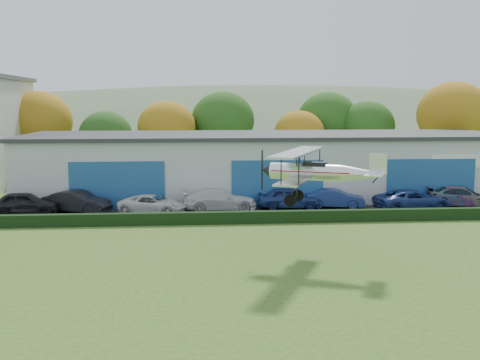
{
  "coord_description": "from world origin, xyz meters",
  "views": [
    {
      "loc": [
        -1.58,
        -21.56,
        7.93
      ],
      "look_at": [
        1.17,
        10.59,
        3.64
      ],
      "focal_mm": 43.82,
      "sensor_mm": 36.0,
      "label": 1
    }
  ],
  "objects": [
    {
      "name": "car_7",
      "position": [
        19.08,
        20.9,
        0.8
      ],
      "size": [
        5.53,
        3.61,
        1.49
      ],
      "primitive_type": "imported",
      "rotation": [
        0.0,
        0.0,
        1.25
      ],
      "color": "gray",
      "rests_on": "apron"
    },
    {
      "name": "hangar",
      "position": [
        5.0,
        27.98,
        2.66
      ],
      "size": [
        40.6,
        12.6,
        5.3
      ],
      "color": "#B2B7BC",
      "rests_on": "ground"
    },
    {
      "name": "car_2",
      "position": [
        -4.3,
        19.97,
        0.72
      ],
      "size": [
        5.16,
        3.19,
        1.33
      ],
      "primitive_type": "imported",
      "rotation": [
        0.0,
        0.0,
        1.35
      ],
      "color": "silver",
      "rests_on": "apron"
    },
    {
      "name": "hedge",
      "position": [
        3.0,
        16.2,
        0.4
      ],
      "size": [
        46.0,
        0.6,
        0.8
      ],
      "primitive_type": "cube",
      "color": "black",
      "rests_on": "ground"
    },
    {
      "name": "car_4",
      "position": [
        5.75,
        21.1,
        0.84
      ],
      "size": [
        4.81,
        2.31,
        1.59
      ],
      "primitive_type": "imported",
      "rotation": [
        0.0,
        0.0,
        1.48
      ],
      "color": "navy",
      "rests_on": "apron"
    },
    {
      "name": "car_5",
      "position": [
        9.26,
        21.03,
        0.76
      ],
      "size": [
        4.53,
        2.27,
        1.43
      ],
      "primitive_type": "imported",
      "rotation": [
        0.0,
        0.0,
        1.39
      ],
      "color": "navy",
      "rests_on": "apron"
    },
    {
      "name": "tree_belt",
      "position": [
        0.85,
        40.62,
        5.61
      ],
      "size": [
        75.7,
        13.22,
        10.12
      ],
      "color": "#3D2614",
      "rests_on": "ground"
    },
    {
      "name": "car_6",
      "position": [
        14.61,
        19.44,
        0.83
      ],
      "size": [
        5.96,
        3.43,
        1.56
      ],
      "primitive_type": "imported",
      "rotation": [
        0.0,
        0.0,
        1.73
      ],
      "color": "navy",
      "rests_on": "apron"
    },
    {
      "name": "distant_hills",
      "position": [
        -4.38,
        140.0,
        -13.05
      ],
      "size": [
        430.0,
        196.0,
        56.0
      ],
      "color": "#4C6642",
      "rests_on": "ground"
    },
    {
      "name": "car_1",
      "position": [
        -9.72,
        20.73,
        0.85
      ],
      "size": [
        5.13,
        3.38,
        1.6
      ],
      "primitive_type": "imported",
      "rotation": [
        0.0,
        0.0,
        1.19
      ],
      "color": "black",
      "rests_on": "apron"
    },
    {
      "name": "biplane",
      "position": [
        4.64,
        6.84,
        4.58
      ],
      "size": [
        6.38,
        6.99,
        2.68
      ],
      "rotation": [
        0.0,
        0.0,
        -0.42
      ],
      "color": "silver"
    },
    {
      "name": "ground",
      "position": [
        0.0,
        0.0,
        0.0
      ],
      "size": [
        300.0,
        300.0,
        0.0
      ],
      "primitive_type": "plane",
      "color": "#365E1D",
      "rests_on": "ground"
    },
    {
      "name": "apron",
      "position": [
        3.0,
        21.0,
        0.03
      ],
      "size": [
        48.0,
        9.0,
        0.05
      ],
      "primitive_type": "cube",
      "color": "black",
      "rests_on": "ground"
    },
    {
      "name": "car_0",
      "position": [
        -13.24,
        20.21,
        0.87
      ],
      "size": [
        4.99,
        2.37,
        1.65
      ],
      "primitive_type": "imported",
      "rotation": [
        0.0,
        0.0,
        1.66
      ],
      "color": "black",
      "rests_on": "apron"
    },
    {
      "name": "car_3",
      "position": [
        0.52,
        20.81,
        0.84
      ],
      "size": [
        5.52,
        2.48,
        1.57
      ],
      "primitive_type": "imported",
      "rotation": [
        0.0,
        0.0,
        1.62
      ],
      "color": "silver",
      "rests_on": "apron"
    }
  ]
}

